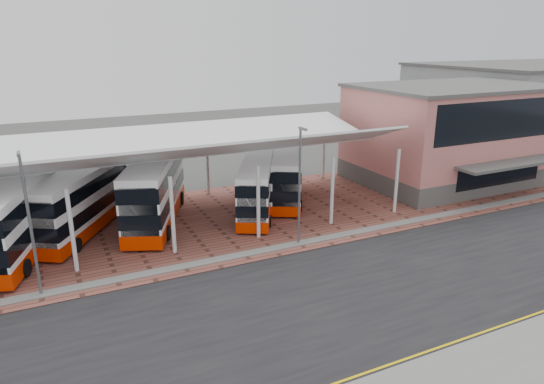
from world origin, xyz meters
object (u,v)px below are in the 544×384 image
object	(u,v)px
bus_2	(81,202)
bus_4	(257,187)
bus_1	(19,217)
terminal	(452,133)
bus_3	(155,190)
bus_5	(287,176)

from	to	relation	value
bus_2	bus_4	world-z (taller)	bus_2
bus_1	bus_4	world-z (taller)	bus_1
terminal	bus_1	size ratio (longest dim) A/B	1.52
bus_1	bus_3	size ratio (longest dim) A/B	1.00
bus_2	terminal	bearing A→B (deg)	30.04
bus_1	bus_5	distance (m)	20.71
terminal	bus_3	xyz separation A→B (m)	(-28.71, 0.82, -2.15)
bus_3	bus_1	bearing A→B (deg)	-146.45
terminal	bus_2	bearing A→B (deg)	178.34
bus_2	bus_3	bearing A→B (deg)	29.92
bus_2	bus_3	xyz separation A→B (m)	(5.27, -0.16, 0.20)
bus_4	bus_5	xyz separation A→B (m)	(3.72, 1.99, 0.03)
bus_3	bus_4	size ratio (longest dim) A/B	1.22
bus_4	terminal	bearing A→B (deg)	29.91
bus_1	bus_3	xyz separation A→B (m)	(9.14, 1.78, 0.03)
terminal	bus_5	size ratio (longest dim) A/B	1.82
bus_1	bus_4	xyz separation A→B (m)	(16.85, 0.29, -0.36)
bus_3	bus_2	bearing A→B (deg)	-159.23
bus_1	bus_3	world-z (taller)	bus_3
terminal	bus_2	distance (m)	34.07
bus_2	bus_4	bearing A→B (deg)	24.47
bus_5	terminal	bearing A→B (deg)	24.00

